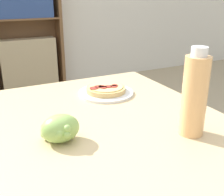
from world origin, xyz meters
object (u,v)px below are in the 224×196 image
object	(u,v)px
pizza_on_plate	(106,91)
drink_bottle	(195,95)
grape_bunch	(60,128)
bookshelf	(25,25)

from	to	relation	value
pizza_on_plate	drink_bottle	bearing A→B (deg)	-79.31
pizza_on_plate	drink_bottle	size ratio (longest dim) A/B	0.87
pizza_on_plate	grape_bunch	xyz separation A→B (m)	(-0.29, -0.30, 0.03)
bookshelf	pizza_on_plate	bearing A→B (deg)	-92.37
grape_bunch	drink_bottle	bearing A→B (deg)	-19.45
pizza_on_plate	drink_bottle	xyz separation A→B (m)	(0.08, -0.43, 0.11)
pizza_on_plate	grape_bunch	world-z (taller)	grape_bunch
drink_bottle	bookshelf	xyz separation A→B (m)	(0.02, 2.83, -0.09)
pizza_on_plate	drink_bottle	distance (m)	0.46
grape_bunch	drink_bottle	world-z (taller)	drink_bottle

